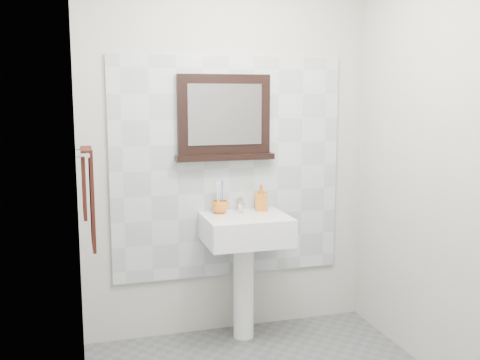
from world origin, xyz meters
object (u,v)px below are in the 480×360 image
object	(u,v)px
pedestal_sink	(246,243)
toothbrush_cup	(220,207)
framed_mirror	(224,119)
hand_towel	(89,190)
soap_dispenser	(261,197)

from	to	relation	value
pedestal_sink	toothbrush_cup	world-z (taller)	pedestal_sink
framed_mirror	hand_towel	bearing A→B (deg)	-150.65
framed_mirror	pedestal_sink	bearing A→B (deg)	-63.24
toothbrush_cup	framed_mirror	world-z (taller)	framed_mirror
hand_towel	pedestal_sink	bearing A→B (deg)	17.86
pedestal_sink	soap_dispenser	distance (m)	0.34
toothbrush_cup	soap_dispenser	distance (m)	0.30
toothbrush_cup	hand_towel	bearing A→B (deg)	-152.73
toothbrush_cup	hand_towel	world-z (taller)	hand_towel
soap_dispenser	framed_mirror	distance (m)	0.59
toothbrush_cup	soap_dispenser	size ratio (longest dim) A/B	0.60
toothbrush_cup	hand_towel	distance (m)	0.99
toothbrush_cup	hand_towel	xyz separation A→B (m)	(-0.85, -0.44, 0.23)
soap_dispenser	hand_towel	size ratio (longest dim) A/B	0.33
framed_mirror	hand_towel	world-z (taller)	framed_mirror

